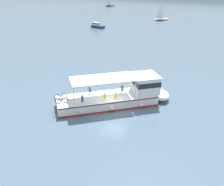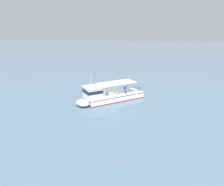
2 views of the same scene
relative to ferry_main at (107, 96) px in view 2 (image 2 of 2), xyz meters
The scene contains 2 objects.
ground_plane 2.16m from the ferry_main, 87.75° to the right, with size 400.00×400.00×0.00m, color slate.
ferry_main is the anchor object (origin of this frame).
Camera 2 is at (-8.16, 34.64, 12.17)m, focal length 32.01 mm.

